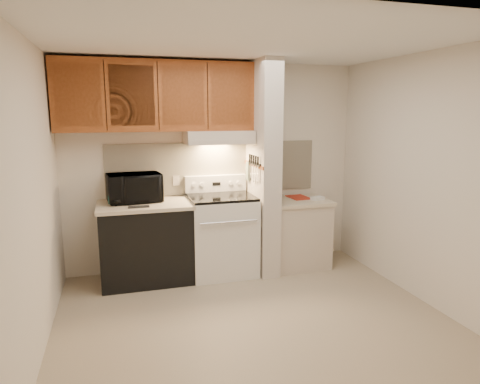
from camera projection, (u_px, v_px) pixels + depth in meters
name	position (u px, v px, depth m)	size (l,w,h in m)	color
floor	(251.00, 315.00, 4.09)	(3.60, 3.60, 0.00)	tan
ceiling	(252.00, 42.00, 3.62)	(3.60, 3.60, 0.00)	white
wall_back	(214.00, 167.00, 5.27)	(3.60, 0.02, 2.50)	beige
wall_left	(34.00, 198.00, 3.36)	(0.02, 3.00, 2.50)	beige
wall_right	(420.00, 178.00, 4.35)	(0.02, 3.00, 2.50)	beige
backsplash	(215.00, 168.00, 5.26)	(2.60, 0.02, 0.63)	#FCECCA
range_body	(222.00, 236.00, 5.09)	(0.76, 0.65, 0.92)	silver
oven_window	(228.00, 240.00, 4.78)	(0.50, 0.01, 0.30)	black
oven_handle	(229.00, 222.00, 4.71)	(0.02, 0.02, 0.65)	silver
cooktop	(221.00, 197.00, 5.00)	(0.74, 0.64, 0.03)	black
range_backguard	(216.00, 183.00, 5.25)	(0.76, 0.08, 0.20)	silver
range_display	(216.00, 184.00, 5.21)	(0.10, 0.01, 0.04)	black
range_knob_left_outer	(194.00, 185.00, 5.13)	(0.05, 0.05, 0.02)	silver
range_knob_left_inner	(202.00, 185.00, 5.16)	(0.05, 0.05, 0.02)	silver
range_knob_right_inner	(231.00, 183.00, 5.26)	(0.05, 0.05, 0.02)	silver
range_knob_right_outer	(239.00, 183.00, 5.28)	(0.05, 0.05, 0.02)	silver
dishwasher_front	(146.00, 244.00, 4.86)	(1.00, 0.63, 0.87)	black
left_countertop	(145.00, 205.00, 4.78)	(1.04, 0.67, 0.04)	beige
spoon_rest	(139.00, 207.00, 4.56)	(0.22, 0.07, 0.02)	black
teal_jar	(112.00, 200.00, 4.74)	(0.08, 0.08, 0.09)	#2B6D60
outlet	(176.00, 181.00, 5.14)	(0.08, 0.01, 0.12)	beige
microwave	(134.00, 188.00, 4.83)	(0.58, 0.39, 0.32)	black
partition_pillar	(263.00, 169.00, 5.08)	(0.22, 0.70, 2.50)	beige
pillar_trim	(254.00, 165.00, 5.04)	(0.01, 0.70, 0.04)	brown
knife_strip	(254.00, 164.00, 4.98)	(0.02, 0.42, 0.04)	black
knife_blade_a	(258.00, 174.00, 4.86)	(0.01, 0.04, 0.16)	silver
knife_handle_a	(258.00, 161.00, 4.82)	(0.02, 0.02, 0.10)	black
knife_blade_b	(255.00, 174.00, 4.93)	(0.01, 0.04, 0.18)	silver
knife_handle_b	(256.00, 160.00, 4.89)	(0.02, 0.02, 0.10)	black
knife_blade_c	(253.00, 174.00, 5.00)	(0.01, 0.04, 0.20)	silver
knife_handle_c	(254.00, 159.00, 4.97)	(0.02, 0.02, 0.10)	black
knife_blade_d	(251.00, 171.00, 5.08)	(0.01, 0.04, 0.16)	silver
knife_handle_d	(252.00, 159.00, 5.04)	(0.02, 0.02, 0.10)	black
knife_blade_e	(249.00, 171.00, 5.16)	(0.01, 0.04, 0.18)	silver
knife_handle_e	(250.00, 158.00, 5.11)	(0.02, 0.02, 0.10)	black
oven_mitt	(248.00, 171.00, 5.21)	(0.03, 0.09, 0.22)	slate
right_cab_base	(297.00, 234.00, 5.36)	(0.70, 0.60, 0.81)	beige
right_countertop	(298.00, 201.00, 5.28)	(0.74, 0.64, 0.04)	beige
red_folder	(299.00, 197.00, 5.38)	(0.23, 0.31, 0.01)	#B02C19
white_box	(318.00, 198.00, 5.24)	(0.15, 0.10, 0.04)	white
range_hood	(218.00, 137.00, 4.99)	(0.78, 0.44, 0.15)	beige
hood_lip	(223.00, 142.00, 4.80)	(0.78, 0.04, 0.06)	beige
upper_cabinets	(157.00, 96.00, 4.76)	(2.18, 0.33, 0.77)	brown
cab_door_a	(77.00, 95.00, 4.38)	(0.46, 0.01, 0.63)	brown
cab_gap_a	(105.00, 95.00, 4.46)	(0.01, 0.01, 0.73)	black
cab_door_b	(132.00, 96.00, 4.53)	(0.46, 0.01, 0.63)	brown
cab_gap_b	(158.00, 96.00, 4.61)	(0.01, 0.01, 0.73)	black
cab_door_c	(183.00, 96.00, 4.68)	(0.46, 0.01, 0.63)	brown
cab_gap_c	(208.00, 96.00, 4.76)	(0.01, 0.01, 0.73)	black
cab_door_d	(231.00, 97.00, 4.83)	(0.46, 0.01, 0.63)	brown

